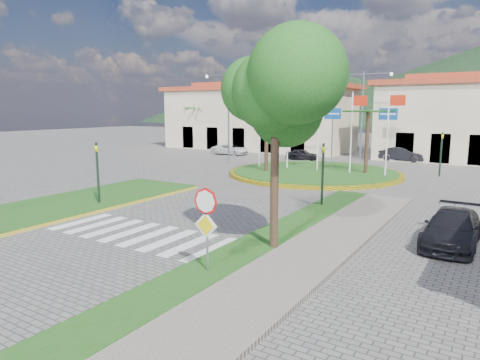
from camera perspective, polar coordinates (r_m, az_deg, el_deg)
The scene contains 22 objects.
ground at distance 15.02m, azimuth -24.63°, elevation -10.23°, with size 160.00×160.00×0.00m, color #5E5B59.
sidewalk_right at distance 12.28m, azimuth -0.08°, elevation -13.38°, with size 4.00×28.00×0.15m, color gray.
verge_right at distance 12.91m, azimuth -4.69°, elevation -12.17°, with size 1.60×28.00×0.18m, color #1A4D16.
median_left at distance 23.46m, azimuth -21.20°, elevation -2.87°, with size 5.00×14.00×0.18m, color #1A4D16.
crosswalk at distance 17.38m, azimuth -13.52°, elevation -6.96°, with size 8.00×3.00×0.01m, color silver.
roundabout_island at distance 32.27m, azimuth 9.90°, elevation 1.00°, with size 12.70×12.70×6.00m.
stop_sign at distance 12.29m, azimuth -4.53°, elevation -4.93°, with size 0.80×0.11×2.65m.
deciduous_tree at distance 14.17m, azimuth 4.76°, elevation 10.78°, with size 3.60×3.60×6.80m.
traffic_light_left at distance 22.44m, azimuth -18.47°, elevation 1.55°, with size 0.15×0.18×3.20m.
traffic_light_right at distance 21.17m, azimuth 10.99°, elevation 1.42°, with size 0.15×0.18×3.20m.
traffic_light_far at distance 33.94m, azimuth 25.24°, elevation 3.66°, with size 0.18×0.15×3.20m.
direction_sign_west at distance 41.04m, azimuth 12.23°, elevation 7.42°, with size 1.60×0.14×5.20m.
direction_sign_east at distance 39.61m, azimuth 19.09°, elevation 7.06°, with size 1.60×0.14×5.20m.
street_lamp_centre at distance 39.16m, azimuth 15.96°, elevation 8.60°, with size 4.80×0.16×8.00m.
street_lamp_west at distance 37.94m, azimuth -1.55°, elevation 8.94°, with size 4.80×0.16×8.00m.
building_left at distance 52.49m, azimuth 2.43°, elevation 8.44°, with size 23.32×9.54×8.05m.
hill_far_west at distance 162.20m, azimuth 7.87°, elevation 11.56°, with size 140.00×140.00×22.00m, color black.
hill_near_back at distance 139.36m, azimuth 23.41°, elevation 10.00°, with size 110.00×110.00×16.00m, color black.
white_van at distance 45.73m, azimuth -1.31°, elevation 4.10°, with size 1.88×4.07×1.13m, color silver.
car_dark_a at distance 41.58m, azimuth 8.28°, elevation 3.42°, with size 1.25×3.12×1.06m, color black.
car_dark_b at distance 42.73m, azimuth 20.82°, elevation 3.25°, with size 1.42×4.07×1.34m, color black.
car_side_right at distance 17.17m, azimuth 26.45°, elevation -5.76°, with size 1.75×4.31×1.25m, color black.
Camera 1 is at (12.03, -7.57, 4.84)m, focal length 32.00 mm.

